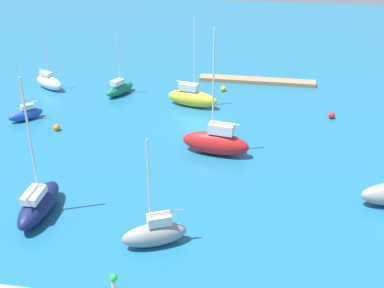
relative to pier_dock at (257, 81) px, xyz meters
The scene contains 12 objects.
water 18.72m from the pier_dock, 70.80° to the left, with size 160.00×160.00×0.00m, color #1E668C.
pier_dock is the anchor object (origin of this frame).
sailboat_white_far_north 32.39m from the pier_dock, 14.67° to the left, with size 5.70×4.17×8.42m.
sailboat_red_by_breakwater 24.96m from the pier_dock, 81.95° to the left, with size 8.16×3.34×14.76m.
sailboat_green_east_end 21.78m from the pier_dock, 23.29° to the left, with size 3.97×5.62×9.07m.
sailboat_navy_outer_mooring 43.68m from the pier_dock, 64.96° to the left, with size 2.59×7.68×13.75m.
sailboat_blue_inner_mooring 35.47m from the pier_dock, 33.26° to the left, with size 4.22×4.27×8.32m.
sailboat_yellow_lone_north 14.13m from the pier_dock, 52.53° to the left, with size 7.62×3.58×12.70m.
sailboat_gray_mid_basin 42.57m from the pier_dock, 81.05° to the left, with size 5.97×4.09×10.40m.
mooring_buoy_red 16.15m from the pier_dock, 131.28° to the left, with size 0.88×0.88×0.88m, color red.
mooring_buoy_yellow 6.72m from the pier_dock, 43.62° to the left, with size 0.81×0.81×0.81m, color yellow.
mooring_buoy_orange 32.71m from the pier_dock, 41.92° to the left, with size 0.84×0.84×0.84m, color orange.
Camera 1 is at (-8.52, 58.18, 28.05)m, focal length 46.83 mm.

